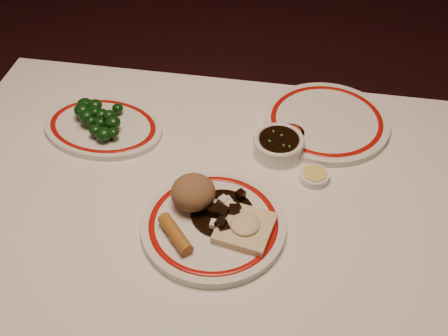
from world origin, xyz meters
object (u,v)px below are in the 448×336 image
stirfry_heap (223,212)px  broccoli_plate (103,127)px  rice_mound (193,192)px  soy_bowl (278,146)px  fried_wonton (245,227)px  spring_roll (175,234)px  main_plate (213,225)px  dining_table (205,237)px  broccoli_pile (96,116)px

stirfry_heap → broccoli_plate: bearing=144.9°
rice_mound → soy_bowl: 0.25m
rice_mound → fried_wonton: bearing=-25.5°
stirfry_heap → broccoli_plate: size_ratio=0.40×
rice_mound → spring_roll: size_ratio=0.93×
stirfry_heap → main_plate: bearing=-126.9°
rice_mound → dining_table: bearing=15.5°
dining_table → rice_mound: rice_mound is taller
dining_table → stirfry_heap: 0.13m
dining_table → spring_roll: 0.16m
dining_table → main_plate: main_plate is taller
fried_wonton → broccoli_pile: broccoli_pile is taller
dining_table → fried_wonton: bearing=-32.1°
broccoli_plate → broccoli_pile: bearing=166.2°
stirfry_heap → broccoli_plate: stirfry_heap is taller
dining_table → rice_mound: 0.14m
spring_roll → soy_bowl: 0.33m
dining_table → main_plate: (0.03, -0.05, 0.10)m
spring_roll → soy_bowl: spring_roll is taller
dining_table → broccoli_pile: bearing=145.1°
soy_bowl → main_plate: bearing=-112.9°
main_plate → broccoli_pile: 0.41m
stirfry_heap → broccoli_pile: size_ratio=0.98×
stirfry_heap → broccoli_plate: (-0.32, 0.23, -0.02)m
rice_mound → soy_bowl: (0.15, 0.20, -0.03)m
broccoli_pile → soy_bowl: size_ratio=1.16×
spring_roll → broccoli_pile: bearing=89.1°
rice_mound → fried_wonton: (0.11, -0.05, -0.02)m
broccoli_plate → main_plate: bearing=-38.9°
dining_table → fried_wonton: fried_wonton is taller
spring_roll → dining_table: bearing=29.8°
broccoli_pile → soy_bowl: (0.42, -0.01, -0.02)m
dining_table → main_plate: 0.12m
broccoli_pile → dining_table: bearing=-34.9°
rice_mound → broccoli_pile: (-0.27, 0.21, -0.01)m
stirfry_heap → spring_roll: bearing=-138.0°
dining_table → spring_roll: (-0.03, -0.10, 0.12)m
main_plate → broccoli_pile: broccoli_pile is taller
fried_wonton → dining_table: bearing=147.9°
dining_table → spring_roll: spring_roll is taller
fried_wonton → soy_bowl: (0.04, 0.25, -0.01)m
stirfry_heap → broccoli_plate: 0.39m
main_plate → soy_bowl: 0.26m
dining_table → stirfry_heap: stirfry_heap is taller
rice_mound → main_plate: bearing=-42.0°
main_plate → rice_mound: size_ratio=3.81×
fried_wonton → broccoli_pile: (-0.38, 0.26, 0.01)m
stirfry_heap → broccoli_pile: broccoli_pile is taller
soy_bowl → broccoli_pile: bearing=178.5°
main_plate → broccoli_plate: main_plate is taller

